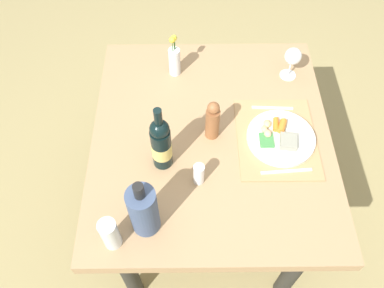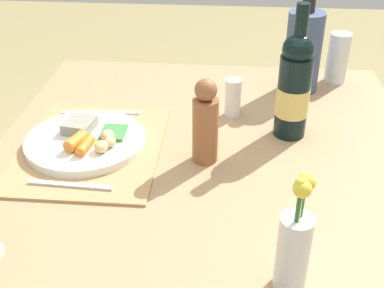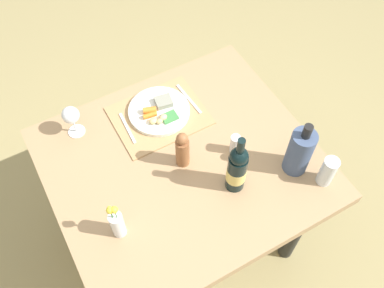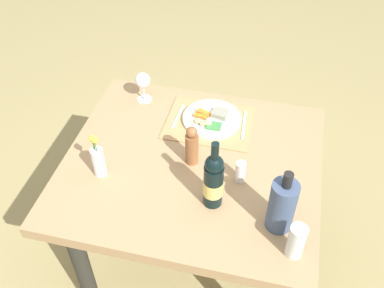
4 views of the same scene
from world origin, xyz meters
name	(u,v)px [view 2 (image 2 of 4)]	position (x,y,z in m)	size (l,w,h in m)	color
dining_table	(204,199)	(0.00, 0.00, 0.66)	(1.11, 0.99, 0.77)	tan
placemat	(91,147)	(-0.02, -0.27, 0.78)	(0.41, 0.32, 0.01)	tan
dinner_plate	(86,140)	(-0.03, -0.28, 0.79)	(0.28, 0.28, 0.05)	white
fork	(101,113)	(-0.19, -0.28, 0.78)	(0.01, 0.20, 0.01)	silver
knife	(70,185)	(0.13, -0.27, 0.78)	(0.01, 0.18, 0.01)	silver
wine_bottle	(294,87)	(-0.13, 0.20, 0.90)	(0.08, 0.08, 0.32)	black
salt_shaker	(233,98)	(-0.22, 0.06, 0.82)	(0.04, 0.04, 0.10)	white
water_tumbler	(337,61)	(-0.46, 0.36, 0.84)	(0.06, 0.06, 0.15)	silver
flower_vase	(294,247)	(0.36, 0.16, 0.86)	(0.05, 0.05, 0.21)	silver
pepper_mill	(203,122)	(0.00, 0.00, 0.87)	(0.06, 0.06, 0.20)	#925A34
cooler_bottle	(303,51)	(-0.40, 0.25, 0.89)	(0.10, 0.10, 0.29)	#415374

